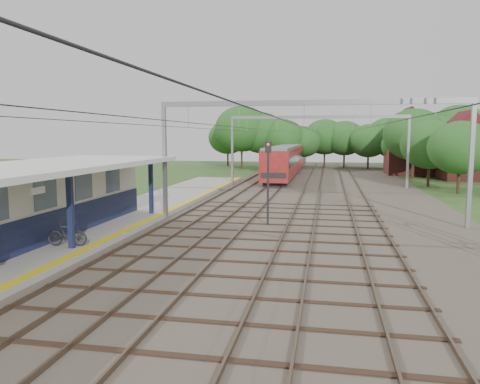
# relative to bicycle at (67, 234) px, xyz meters

# --- Properties ---
(ground) EXTENTS (160.00, 160.00, 0.00)m
(ground) POSITION_rel_bicycle_xyz_m (6.27, -6.28, -0.87)
(ground) COLOR #2D4C1E
(ground) RESTS_ON ground
(ballast_bed) EXTENTS (18.00, 90.00, 0.10)m
(ballast_bed) POSITION_rel_bicycle_xyz_m (10.27, 23.72, -0.82)
(ballast_bed) COLOR #473D33
(ballast_bed) RESTS_ON ground
(platform) EXTENTS (5.00, 52.00, 0.35)m
(platform) POSITION_rel_bicycle_xyz_m (-1.23, 7.72, -0.69)
(platform) COLOR gray
(platform) RESTS_ON ground
(yellow_stripe) EXTENTS (0.45, 52.00, 0.01)m
(yellow_stripe) POSITION_rel_bicycle_xyz_m (1.02, 7.72, -0.51)
(yellow_stripe) COLOR yellow
(yellow_stripe) RESTS_ON platform
(station_building) EXTENTS (3.41, 18.00, 3.40)m
(station_building) POSITION_rel_bicycle_xyz_m (-2.61, 0.72, 1.18)
(station_building) COLOR beige
(station_building) RESTS_ON platform
(canopy) EXTENTS (6.40, 20.00, 3.44)m
(canopy) POSITION_rel_bicycle_xyz_m (-1.50, -0.28, 2.78)
(canopy) COLOR #12183A
(canopy) RESTS_ON platform
(rail_tracks) EXTENTS (11.80, 88.00, 0.15)m
(rail_tracks) POSITION_rel_bicycle_xyz_m (7.77, 23.72, -0.69)
(rail_tracks) COLOR brown
(rail_tracks) RESTS_ON ballast_bed
(catenary_system) EXTENTS (17.22, 88.00, 7.00)m
(catenary_system) POSITION_rel_bicycle_xyz_m (9.66, 19.00, 4.65)
(catenary_system) COLOR gray
(catenary_system) RESTS_ON ground
(tree_band) EXTENTS (31.72, 30.88, 8.82)m
(tree_band) POSITION_rel_bicycle_xyz_m (10.11, 50.84, 4.05)
(tree_band) COLOR #382619
(tree_band) RESTS_ON ground
(house_near) EXTENTS (7.00, 6.12, 7.89)m
(house_near) POSITION_rel_bicycle_xyz_m (27.27, 39.72, 2.12)
(house_near) COLOR brown
(house_near) RESTS_ON ground
(house_far) EXTENTS (8.00, 6.12, 8.66)m
(house_far) POSITION_rel_bicycle_xyz_m (22.27, 45.72, 2.37)
(house_far) COLOR brown
(house_far) RESTS_ON ground
(bicycle) EXTENTS (1.77, 0.71, 1.03)m
(bicycle) POSITION_rel_bicycle_xyz_m (0.00, 0.00, 0.00)
(bicycle) COLOR black
(bicycle) RESTS_ON platform
(train) EXTENTS (2.85, 35.49, 3.75)m
(train) POSITION_rel_bicycle_xyz_m (5.77, 43.89, 1.23)
(train) COLOR black
(train) RESTS_ON ballast_bed
(signal_post) EXTENTS (0.34, 0.28, 4.70)m
(signal_post) POSITION_rel_bicycle_xyz_m (7.62, 7.60, 2.18)
(signal_post) COLOR black
(signal_post) RESTS_ON ground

